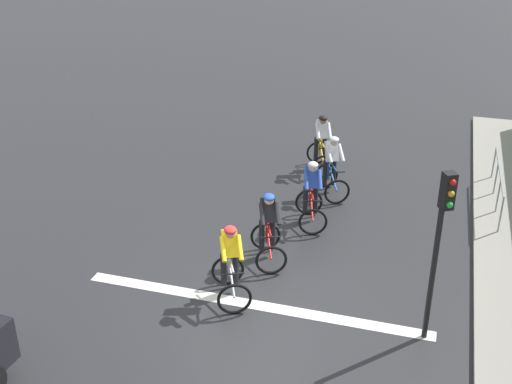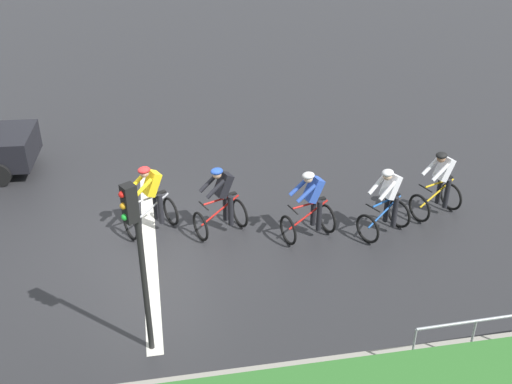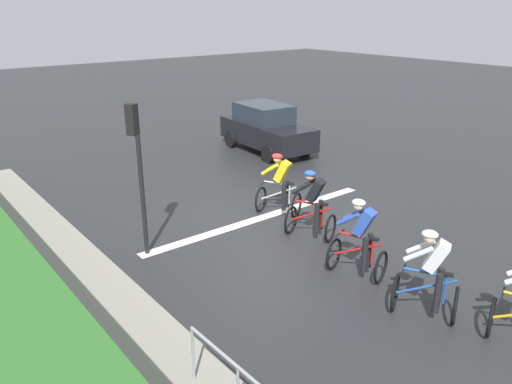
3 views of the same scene
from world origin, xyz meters
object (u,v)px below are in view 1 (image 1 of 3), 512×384
(cyclist_second, at_px, (332,167))
(pedestrian_railing_kerbside, at_px, (498,179))
(cyclist_trailing, at_px, (230,263))
(cyclist_lead, at_px, (322,144))
(cyclist_fourth, at_px, (268,228))
(cyclist_mid, at_px, (311,194))
(traffic_light_near_crossing, at_px, (441,233))

(cyclist_second, height_order, pedestrian_railing_kerbside, cyclist_second)
(cyclist_trailing, bearing_deg, pedestrian_railing_kerbside, 47.66)
(cyclist_second, height_order, cyclist_trailing, same)
(cyclist_lead, distance_m, cyclist_fourth, 5.09)
(cyclist_fourth, bearing_deg, cyclist_second, 79.00)
(cyclist_second, relative_size, cyclist_mid, 1.00)
(cyclist_lead, bearing_deg, cyclist_mid, -82.85)
(cyclist_second, xyz_separation_m, pedestrian_railing_kerbside, (4.11, 0.51, -0.02))
(cyclist_mid, relative_size, pedestrian_railing_kerbside, 0.52)
(cyclist_lead, distance_m, cyclist_trailing, 6.65)
(traffic_light_near_crossing, bearing_deg, cyclist_lead, 116.00)
(cyclist_lead, bearing_deg, cyclist_second, -69.24)
(cyclist_trailing, xyz_separation_m, pedestrian_railing_kerbside, (5.15, 5.65, -0.02))
(cyclist_lead, xyz_separation_m, cyclist_fourth, (-0.13, -5.09, 0.00))
(cyclist_mid, distance_m, traffic_light_near_crossing, 4.90)
(cyclist_lead, xyz_separation_m, cyclist_mid, (0.40, -3.19, 0.00))
(cyclist_mid, height_order, traffic_light_near_crossing, traffic_light_near_crossing)
(traffic_light_near_crossing, bearing_deg, cyclist_trailing, 176.71)
(cyclist_lead, bearing_deg, pedestrian_railing_kerbside, -11.86)
(cyclist_trailing, relative_size, traffic_light_near_crossing, 0.50)
(cyclist_fourth, bearing_deg, cyclist_lead, 88.51)
(cyclist_fourth, bearing_deg, traffic_light_near_crossing, -26.90)
(traffic_light_near_crossing, height_order, pedestrian_railing_kerbside, traffic_light_near_crossing)
(cyclist_trailing, distance_m, traffic_light_near_crossing, 4.07)
(cyclist_second, relative_size, pedestrian_railing_kerbside, 0.52)
(cyclist_second, distance_m, traffic_light_near_crossing, 6.20)
(traffic_light_near_crossing, distance_m, pedestrian_railing_kerbside, 6.19)
(cyclist_trailing, height_order, traffic_light_near_crossing, traffic_light_near_crossing)
(cyclist_lead, relative_size, cyclist_mid, 1.00)
(pedestrian_railing_kerbside, bearing_deg, cyclist_second, -172.91)
(cyclist_fourth, xyz_separation_m, pedestrian_railing_kerbside, (4.81, 4.11, -0.02))
(cyclist_second, height_order, cyclist_fourth, same)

